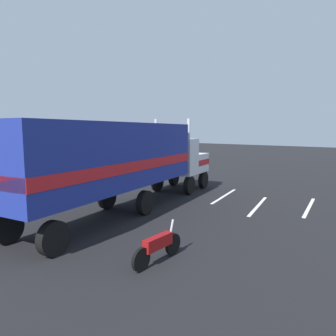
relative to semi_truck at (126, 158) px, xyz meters
The scene contains 9 objects.
ground_plane 6.64m from the semi_truck, 15.31° to the left, with size 120.00×120.00×0.00m, color black.
lane_stripe_near 6.67m from the semi_truck, 17.72° to the right, with size 4.40×0.16×0.01m, color silver.
lane_stripe_mid 7.07m from the semi_truck, 41.45° to the right, with size 4.40×0.16×0.01m, color silver.
lane_stripe_far 9.39m from the semi_truck, 45.24° to the right, with size 4.40×0.16×0.01m, color silver.
semi_truck is the anchor object (origin of this frame).
person_bystander 3.67m from the semi_truck, 124.88° to the left, with size 0.34×0.46×1.63m.
parked_bus 12.16m from the semi_truck, 89.02° to the left, with size 11.29×4.93×3.40m.
motorcycle 6.31m from the semi_truck, 122.88° to the right, with size 2.11×0.30×1.12m.
building_backdrop 29.23m from the semi_truck, 72.13° to the left, with size 19.64×10.10×4.25m.
Camera 1 is at (-15.41, -12.38, 3.83)m, focal length 32.57 mm.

